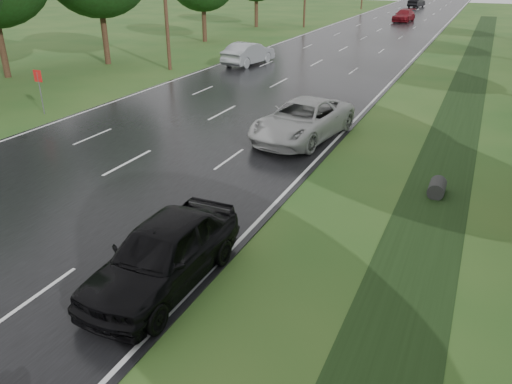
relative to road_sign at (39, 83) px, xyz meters
The scene contains 11 objects.
road 34.12m from the road_sign, 75.56° to the left, with size 14.00×180.00×0.04m, color black.
edge_stripe_east 36.39m from the road_sign, 65.20° to the left, with size 0.12×180.00×0.01m, color silver.
edge_stripe_west 33.08m from the road_sign, 86.96° to the left, with size 0.12×180.00×0.01m, color silver.
center_line 34.11m from the road_sign, 75.56° to the left, with size 0.12×180.00×0.01m, color silver.
drainage_ditch 21.16m from the road_sign, 18.54° to the left, with size 2.20×120.00×0.56m.
road_sign is the anchor object (origin of this frame).
white_pickup 13.90m from the road_sign, ahead, with size 2.79×6.06×1.68m, color silver.
dark_sedan 17.80m from the road_sign, 35.36° to the right, with size 2.00×4.97×1.69m, color black.
silver_sedan 17.60m from the road_sign, 77.35° to the left, with size 1.80×5.15×1.70m, color #9B9FA4.
far_car_red 55.69m from the road_sign, 80.18° to the left, with size 2.15×5.29×1.54m, color maroon.
far_car_dark 80.90m from the road_sign, 84.68° to the left, with size 1.79×5.13×1.69m, color black.
Camera 1 is at (12.29, -6.73, 7.23)m, focal length 35.00 mm.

